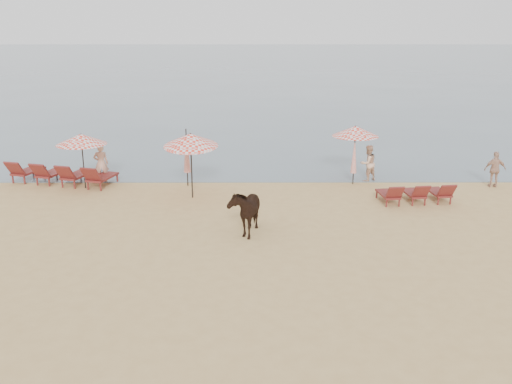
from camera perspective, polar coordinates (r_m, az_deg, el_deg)
ground at (r=14.88m, az=0.06°, el=-9.69°), size 120.00×120.00×0.00m
sea at (r=93.55m, az=-0.15°, el=12.79°), size 160.00×140.00×0.06m
lounger_cluster_left at (r=25.25m, az=-18.92°, el=1.78°), size 4.65×2.96×0.68m
lounger_cluster_right at (r=22.29m, az=15.67°, el=-0.08°), size 2.76×1.83×0.57m
umbrella_open_left_a at (r=24.00m, az=-17.08°, el=5.07°), size 2.00×2.00×2.28m
umbrella_open_left_b at (r=21.79m, az=-6.56°, el=5.20°), size 2.07×2.11×2.64m
umbrella_open_right at (r=24.49m, az=9.92°, el=6.02°), size 1.95×1.95×2.38m
umbrella_closed_left at (r=23.60m, az=-6.95°, el=4.09°), size 0.29×0.29×2.41m
umbrella_closed_right at (r=24.05m, az=9.80°, el=3.65°), size 0.25×0.25×2.04m
cow at (r=18.37m, az=-1.10°, el=-1.77°), size 1.13×1.96×1.56m
beachgoer_left at (r=24.97m, az=-15.23°, el=2.79°), size 0.69×0.54×1.67m
beachgoer_right_a at (r=24.78m, az=11.13°, el=2.84°), size 0.95×0.89×1.56m
beachgoer_right_b at (r=25.42m, az=22.79°, el=2.10°), size 0.88×0.39×1.49m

